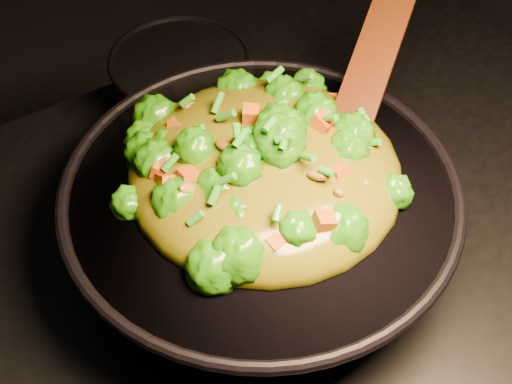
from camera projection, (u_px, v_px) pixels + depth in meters
wok at (260, 223)px, 0.88m from camera, size 0.52×0.52×0.13m
stir_fry at (265, 143)px, 0.80m from camera, size 0.34×0.34×0.11m
spatula at (364, 87)px, 0.86m from camera, size 0.29×0.23×0.14m
back_pot at (183, 87)px, 1.06m from camera, size 0.22×0.22×0.11m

